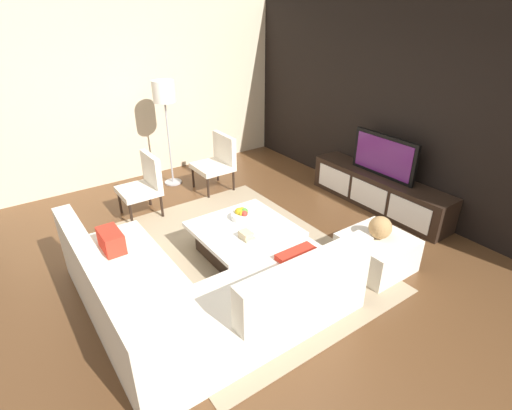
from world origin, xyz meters
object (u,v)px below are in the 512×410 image
Objects in this scene: sectional_couch at (191,294)px; coffee_table at (244,240)px; book_stack at (246,235)px; media_console at (378,191)px; decorative_ball at (380,228)px; accent_chair_near at (144,182)px; accent_chair_far at (218,159)px; floor_lamp at (164,97)px; ottoman at (376,252)px; television at (384,156)px; fruit_bowl at (242,215)px.

sectional_couch reaches higher than coffee_table.
sectional_couch reaches higher than book_stack.
media_console is 1.58m from decorative_ball.
media_console is at bearing 56.14° from accent_chair_near.
coffee_table is at bearing 120.96° from sectional_couch.
accent_chair_far reaches higher than media_console.
media_console is 3.50m from floor_lamp.
book_stack is at bearing -6.69° from floor_lamp.
sectional_couch is at bearing -59.04° from coffee_table.
floor_lamp is 1.23m from accent_chair_far.
ottoman is at bearing 45.10° from coffee_table.
television is (-0.00, 0.00, 0.55)m from media_console.
book_stack is (2.66, -0.31, -1.00)m from floor_lamp.
fruit_bowl is at bearing -142.13° from ottoman.
floor_lamp is 1.92× the size of accent_chair_far.
sectional_couch is at bearing -21.46° from floor_lamp.
sectional_couch is 8.28× the size of fruit_bowl.
decorative_ball is at bearing 4.61° from accent_chair_far.
media_console is at bearing 128.66° from ottoman.
coffee_table is (-0.60, 1.00, -0.08)m from sectional_couch.
decorative_ball is (0.97, -1.22, 0.28)m from media_console.
coffee_table is at bearing -92.49° from media_console.
ottoman is (1.07, 1.08, -0.00)m from coffee_table.
floor_lamp is at bearing -140.40° from television.
accent_chair_far is (-0.18, 1.28, -0.00)m from accent_chair_near.
floor_lamp is at bearing 173.31° from book_stack.
book_stack is (0.40, -0.21, -0.01)m from fruit_bowl.
fruit_bowl is 0.46m from book_stack.
accent_chair_far is 2.23m from book_stack.
television is at bearing 82.65° from fruit_bowl.
accent_chair_far is (-1.66, 0.63, 0.05)m from fruit_bowl.
sectional_couch is 2.32m from accent_chair_near.
ottoman is (3.51, 0.88, -1.22)m from floor_lamp.
coffee_table is (-0.10, -2.30, -0.05)m from media_console.
media_console is 2.14× the size of television.
television reaches higher than accent_chair_near.
coffee_table is at bearing 16.15° from accent_chair_near.
sectional_couch is 13.11× the size of book_stack.
sectional_couch reaches higher than ottoman.
media_console is at bearing 92.79° from book_stack.
television is at bearing 90.00° from media_console.
decorative_ball is (1.26, 0.98, 0.09)m from fruit_bowl.
floor_lamp is 5.97× the size of fruit_bowl.
accent_chair_near is at bearing -167.07° from book_stack.
accent_chair_near is at bearing -84.29° from accent_chair_far.
television is 3.36m from accent_chair_near.
coffee_table is 6.11× the size of book_stack.
accent_chair_near is 1.29m from accent_chair_far.
coffee_table is 0.33m from book_stack.
television is 3.70× the size of fruit_bowl.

